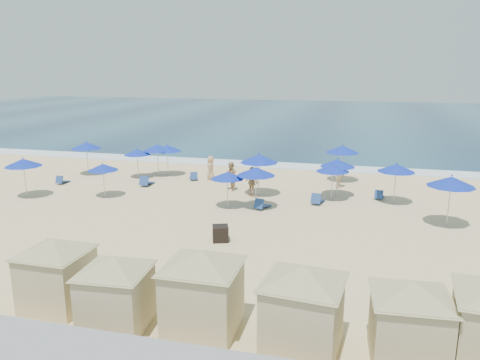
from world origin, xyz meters
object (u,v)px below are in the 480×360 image
umbrella_2 (157,148)px  umbrella_9 (342,149)px  umbrella_4 (167,148)px  cabana_0 (56,264)px  beachgoer_1 (252,182)px  cabana_1 (115,283)px  umbrella_3 (103,167)px  umbrella_8 (333,168)px  umbrella_11 (451,182)px  trash_bin (220,233)px  umbrella_6 (256,171)px  umbrella_7 (259,159)px  beachgoer_3 (211,168)px  umbrella_13 (396,168)px  umbrella_0 (86,145)px  cabana_3 (303,297)px  beachgoer_0 (231,176)px  umbrella_1 (23,163)px  beachgoer_2 (340,175)px  cabana_4 (410,311)px  cabana_2 (203,280)px  umbrella_12 (137,152)px  umbrella_5 (227,175)px

umbrella_2 → umbrella_9: (13.29, 1.60, 0.18)m
umbrella_4 → cabana_0: bearing=-77.6°
umbrella_9 → beachgoer_1: size_ratio=1.41×
cabana_0 → cabana_1: (2.56, -0.68, -0.05)m
umbrella_3 → umbrella_8: size_ratio=0.95×
umbrella_4 → umbrella_11: bearing=-21.5°
umbrella_11 → trash_bin: bearing=-155.2°
umbrella_6 → umbrella_7: 2.88m
umbrella_2 → beachgoer_1: 9.02m
umbrella_4 → trash_bin: bearing=-57.4°
beachgoer_1 → beachgoer_3: 5.33m
umbrella_9 → umbrella_13: umbrella_9 is taller
umbrella_0 → cabana_3: bearing=-45.1°
umbrella_2 → umbrella_11: 20.18m
umbrella_6 → beachgoer_0: size_ratio=1.34×
umbrella_11 → umbrella_1: bearing=-178.5°
umbrella_1 → beachgoer_3: umbrella_1 is taller
cabana_1 → umbrella_8: size_ratio=1.80×
beachgoer_2 → umbrella_2: bearing=112.3°
cabana_4 → umbrella_2: size_ratio=1.71×
trash_bin → umbrella_8: bearing=42.0°
umbrella_1 → beachgoer_1: bearing=15.1°
cabana_3 → cabana_1: bearing=-177.0°
umbrella_1 → umbrella_9: 20.91m
cabana_2 → umbrella_3: bearing=130.2°
cabana_1 → umbrella_12: 20.63m
umbrella_2 → umbrella_3: size_ratio=1.13×
cabana_1 → umbrella_12: bearing=114.7°
cabana_3 → umbrella_11: 13.83m
umbrella_4 → beachgoer_1: (7.42, -4.18, -1.12)m
cabana_4 → beachgoer_3: 22.49m
umbrella_1 → umbrella_5: size_ratio=1.16×
umbrella_9 → beachgoer_0: umbrella_9 is taller
umbrella_0 → umbrella_1: size_ratio=1.01×
umbrella_7 → beachgoer_3: size_ratio=1.56×
cabana_1 → umbrella_12: (-8.61, 18.75, 0.44)m
trash_bin → umbrella_4: bearing=103.2°
cabana_2 → umbrella_0: size_ratio=1.79×
umbrella_1 → beachgoer_3: (9.70, 7.32, -1.32)m
umbrella_0 → beachgoer_0: 11.91m
cabana_1 → umbrella_9: bearing=74.7°
trash_bin → umbrella_9: size_ratio=0.27×
umbrella_3 → beachgoer_0: bearing=25.9°
umbrella_3 → beachgoer_2: umbrella_3 is taller
umbrella_7 → umbrella_3: bearing=-163.5°
umbrella_4 → umbrella_7: size_ratio=0.87×
cabana_4 → umbrella_11: 12.80m
cabana_1 → umbrella_11: (11.51, 12.82, 0.86)m
umbrella_2 → umbrella_6: (8.86, -6.33, 0.05)m
beachgoer_1 → umbrella_0: bearing=25.9°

